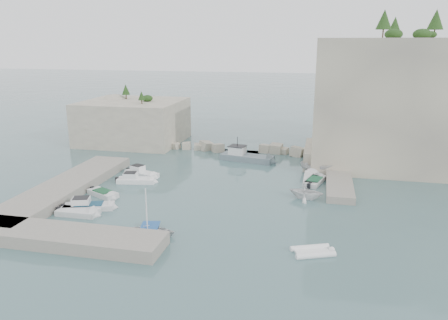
% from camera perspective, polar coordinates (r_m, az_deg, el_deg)
% --- Properties ---
extents(ground, '(400.00, 400.00, 0.00)m').
position_cam_1_polar(ground, '(47.09, -1.61, -5.40)').
color(ground, '#496B6E').
rests_on(ground, ground).
extents(cliff_east, '(26.00, 22.00, 17.00)m').
position_cam_1_polar(cliff_east, '(67.26, 23.09, 7.12)').
color(cliff_east, beige).
rests_on(cliff_east, ground).
extents(cliff_terrace, '(8.00, 10.00, 2.50)m').
position_cam_1_polar(cliff_terrace, '(62.62, 14.16, 0.59)').
color(cliff_terrace, beige).
rests_on(cliff_terrace, ground).
extents(outcrop_west, '(16.00, 14.00, 7.00)m').
position_cam_1_polar(outcrop_west, '(75.57, -11.75, 4.95)').
color(outcrop_west, beige).
rests_on(outcrop_west, ground).
extents(quay_west, '(5.00, 24.00, 1.10)m').
position_cam_1_polar(quay_west, '(52.70, -20.15, -3.46)').
color(quay_west, '#9E9689').
rests_on(quay_west, ground).
extents(quay_south, '(18.00, 4.00, 1.10)m').
position_cam_1_polar(quay_south, '(40.11, -20.45, -9.38)').
color(quay_south, '#9E9689').
rests_on(quay_south, ground).
extents(ledge_east, '(3.00, 16.00, 0.80)m').
position_cam_1_polar(ledge_east, '(55.17, 14.77, -2.35)').
color(ledge_east, '#9E9689').
rests_on(ledge_east, ground).
extents(breakwater, '(28.00, 3.00, 1.40)m').
position_cam_1_polar(breakwater, '(67.67, 2.15, 1.65)').
color(breakwater, beige).
rests_on(breakwater, ground).
extents(motorboat_a, '(5.35, 3.31, 1.40)m').
position_cam_1_polar(motorboat_a, '(56.79, -10.66, -2.02)').
color(motorboat_a, white).
rests_on(motorboat_a, ground).
extents(motorboat_b, '(5.21, 2.48, 1.40)m').
position_cam_1_polar(motorboat_b, '(54.17, -11.37, -2.91)').
color(motorboat_b, white).
rests_on(motorboat_b, ground).
extents(motorboat_c, '(4.49, 3.30, 0.70)m').
position_cam_1_polar(motorboat_c, '(50.50, -15.52, -4.53)').
color(motorboat_c, silver).
rests_on(motorboat_c, ground).
extents(motorboat_d, '(5.73, 3.26, 1.40)m').
position_cam_1_polar(motorboat_d, '(46.99, -17.19, -6.16)').
color(motorboat_d, silver).
rests_on(motorboat_d, ground).
extents(motorboat_e, '(4.51, 1.90, 0.70)m').
position_cam_1_polar(motorboat_e, '(45.91, -18.50, -6.79)').
color(motorboat_e, silver).
rests_on(motorboat_e, ground).
extents(rowboat, '(5.45, 4.37, 1.00)m').
position_cam_1_polar(rowboat, '(39.55, -9.92, -9.83)').
color(rowboat, white).
rests_on(rowboat, ground).
extents(inflatable_dinghy, '(3.99, 2.99, 0.44)m').
position_cam_1_polar(inflatable_dinghy, '(36.85, 11.50, -11.87)').
color(inflatable_dinghy, white).
rests_on(inflatable_dinghy, ground).
extents(tender_east_a, '(4.21, 3.81, 1.94)m').
position_cam_1_polar(tender_east_a, '(48.64, 10.61, -4.99)').
color(tender_east_a, white).
rests_on(tender_east_a, ground).
extents(tender_east_b, '(2.89, 5.07, 0.70)m').
position_cam_1_polar(tender_east_b, '(53.92, 11.73, -3.02)').
color(tender_east_b, silver).
rests_on(tender_east_b, ground).
extents(tender_east_c, '(1.83, 5.54, 0.70)m').
position_cam_1_polar(tender_east_c, '(54.97, 11.30, -2.64)').
color(tender_east_c, silver).
rests_on(tender_east_c, ground).
extents(tender_east_d, '(4.87, 2.48, 1.80)m').
position_cam_1_polar(tender_east_d, '(57.99, 12.15, -1.74)').
color(tender_east_d, silver).
rests_on(tender_east_d, ground).
extents(work_boat, '(8.69, 4.07, 2.20)m').
position_cam_1_polar(work_boat, '(62.84, 3.03, -0.09)').
color(work_boat, slate).
rests_on(work_boat, ground).
extents(rowboat_mast, '(0.10, 0.10, 4.20)m').
position_cam_1_polar(rowboat_mast, '(38.53, -10.10, -6.32)').
color(rowboat_mast, white).
rests_on(rowboat_mast, rowboat).
extents(vegetation, '(53.48, 13.88, 13.40)m').
position_cam_1_polar(vegetation, '(67.44, 19.27, 15.56)').
color(vegetation, '#1E4219').
rests_on(vegetation, ground).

